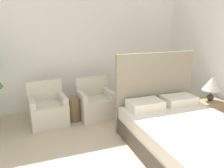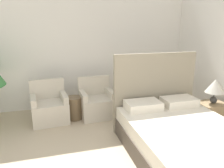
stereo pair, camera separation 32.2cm
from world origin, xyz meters
The scene contains 7 objects.
wall_back centered at (0.00, 3.73, 1.45)m, with size 10.00×0.06×2.90m.
bed centered at (1.18, 1.20, 0.29)m, with size 1.53×2.12×1.39m.
armchair_near_window_left centered at (-0.66, 2.95, 0.26)m, with size 0.73×0.64×0.81m.
armchair_near_window_right centered at (0.28, 2.95, 0.26)m, with size 0.70×0.61×0.81m.
nightstand centered at (2.23, 1.90, 0.23)m, with size 0.49×0.39×0.47m.
table_lamp centered at (2.24, 1.88, 0.78)m, with size 0.34×0.34×0.46m.
side_table centered at (-0.19, 2.95, 0.23)m, with size 0.33×0.33×0.46m.
Camera 1 is at (-0.88, -1.15, 1.85)m, focal length 35.00 mm.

